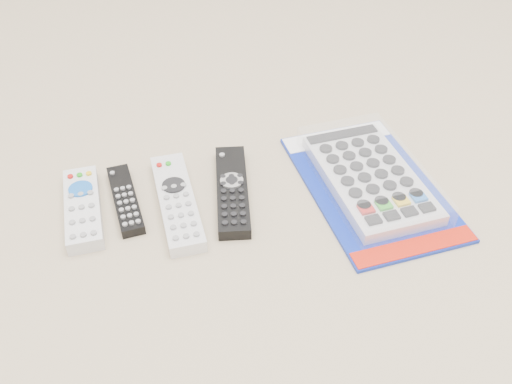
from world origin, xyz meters
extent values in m
plane|color=tan|center=(0.00, 0.00, 0.00)|extent=(5.00, 5.00, 0.00)
cube|color=silver|center=(-0.22, 0.03, 0.01)|extent=(0.05, 0.17, 0.02)
cylinder|color=#1859B5|center=(-0.23, 0.06, 0.02)|extent=(0.04, 0.04, 0.00)
cube|color=black|center=(-0.16, 0.03, 0.01)|extent=(0.05, 0.16, 0.02)
cube|color=silver|center=(-0.09, 0.00, 0.01)|extent=(0.05, 0.21, 0.02)
cylinder|color=black|center=(-0.09, 0.03, 0.02)|extent=(0.04, 0.04, 0.00)
cube|color=black|center=(0.00, 0.01, 0.01)|extent=(0.08, 0.21, 0.02)
cylinder|color=#BBBBBF|center=(0.00, 0.02, 0.02)|extent=(0.04, 0.04, 0.00)
cube|color=#0D2498|center=(0.22, -0.03, 0.00)|extent=(0.21, 0.33, 0.01)
cube|color=white|center=(0.21, 0.10, 0.01)|extent=(0.19, 0.05, 0.00)
cube|color=#B91C0D|center=(0.22, -0.17, 0.01)|extent=(0.19, 0.04, 0.00)
cube|color=silver|center=(0.22, -0.02, 0.02)|extent=(0.15, 0.25, 0.02)
cube|color=white|center=(0.22, -0.02, 0.02)|extent=(0.16, 0.27, 0.04)
camera|label=1|loc=(-0.13, -0.65, 0.60)|focal=40.00mm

